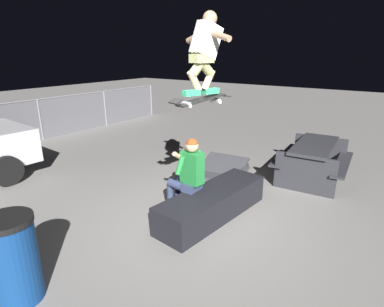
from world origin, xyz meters
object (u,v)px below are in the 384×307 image
at_px(ledge_box_main, 213,203).
at_px(skater_airborne, 205,50).
at_px(person_sitting_on_ledge, 187,173).
at_px(skateboard, 201,100).
at_px(kicker_ramp, 220,170).
at_px(trash_bin, 14,259).
at_px(picnic_table_back, 313,156).

xyz_separation_m(ledge_box_main, skater_airborne, (0.00, 0.18, 2.31)).
distance_m(person_sitting_on_ledge, skater_airborne, 1.85).
bearing_deg(skateboard, skater_airborne, -16.55).
bearing_deg(kicker_ramp, ledge_box_main, -153.83).
distance_m(ledge_box_main, person_sitting_on_ledge, 0.63).
xyz_separation_m(skateboard, trash_bin, (-2.61, 0.56, -1.36)).
distance_m(skater_airborne, picnic_table_back, 3.39).
height_order(skateboard, skater_airborne, skater_airborne).
xyz_separation_m(skateboard, picnic_table_back, (2.56, -1.06, -1.35)).
bearing_deg(ledge_box_main, person_sitting_on_ledge, 112.12).
xyz_separation_m(person_sitting_on_ledge, trash_bin, (-2.51, 0.38, -0.22)).
xyz_separation_m(ledge_box_main, skateboard, (-0.05, 0.20, 1.62)).
xyz_separation_m(person_sitting_on_ledge, skater_airborne, (0.16, -0.20, 1.83)).
distance_m(person_sitting_on_ledge, skateboard, 1.16).
height_order(person_sitting_on_ledge, skater_airborne, skater_airborne).
relative_size(ledge_box_main, picnic_table_back, 1.16).
bearing_deg(skater_airborne, trash_bin, 167.76).
height_order(person_sitting_on_ledge, skateboard, skateboard).
height_order(kicker_ramp, picnic_table_back, picnic_table_back).
bearing_deg(skater_airborne, kicker_ramp, 20.98).
distance_m(ledge_box_main, skater_airborne, 2.32).
bearing_deg(trash_bin, skateboard, -12.14).
bearing_deg(picnic_table_back, ledge_box_main, 161.05).
bearing_deg(trash_bin, person_sitting_on_ledge, -8.52).
relative_size(picnic_table_back, trash_bin, 1.87).
relative_size(person_sitting_on_ledge, skateboard, 1.24).
distance_m(skateboard, trash_bin, 3.00).
height_order(skater_airborne, picnic_table_back, skater_airborne).
distance_m(ledge_box_main, picnic_table_back, 2.66).
bearing_deg(kicker_ramp, picnic_table_back, -64.08).
bearing_deg(skater_airborne, skateboard, 163.45).
height_order(skater_airborne, kicker_ramp, skater_airborne).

